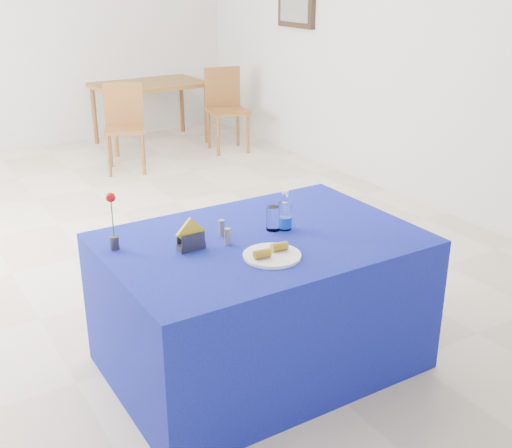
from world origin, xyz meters
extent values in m
plane|color=beige|center=(0.00, 0.00, 0.00)|extent=(7.00, 7.00, 0.00)
plane|color=silver|center=(0.00, 3.50, 1.40)|extent=(5.00, 0.00, 5.00)
plane|color=silver|center=(2.50, 0.00, 1.40)|extent=(0.00, 7.00, 7.00)
cube|color=black|center=(2.47, 1.60, 1.70)|extent=(0.06, 0.64, 0.52)
cube|color=#998C66|center=(2.44, 1.60, 1.70)|extent=(0.02, 0.52, 0.40)
cylinder|color=white|center=(-0.25, -2.14, 0.77)|extent=(0.28, 0.28, 0.01)
cylinder|color=white|center=(-0.06, -1.85, 0.82)|extent=(0.07, 0.07, 0.13)
cylinder|color=slate|center=(-0.36, -1.89, 0.80)|extent=(0.03, 0.03, 0.08)
cylinder|color=slate|center=(-0.33, -1.77, 0.80)|extent=(0.03, 0.03, 0.08)
cube|color=navy|center=(-0.17, -1.90, 0.38)|extent=(1.60, 1.10, 0.76)
cylinder|color=white|center=(0.00, -1.87, 0.83)|extent=(0.07, 0.07, 0.15)
cylinder|color=#0B3CCA|center=(0.00, -1.87, 0.80)|extent=(0.08, 0.08, 0.06)
cylinder|color=white|center=(0.00, -1.87, 0.94)|extent=(0.03, 0.03, 0.05)
cylinder|color=silver|center=(0.00, -1.87, 0.97)|extent=(0.04, 0.04, 0.01)
cube|color=#3A3A3F|center=(-0.54, -1.85, 0.78)|extent=(0.14, 0.06, 0.03)
cube|color=#333337|center=(-0.54, -1.87, 0.81)|extent=(0.13, 0.01, 0.09)
cube|color=#3B3B41|center=(-0.55, -1.83, 0.81)|extent=(0.13, 0.01, 0.09)
cube|color=gold|center=(-0.54, -1.85, 0.85)|extent=(0.15, 0.02, 0.15)
cylinder|color=#28272D|center=(-0.87, -1.65, 0.80)|extent=(0.04, 0.04, 0.07)
cylinder|color=#186125|center=(-0.87, -1.65, 0.91)|extent=(0.01, 0.01, 0.22)
sphere|color=red|center=(-0.87, -1.65, 1.03)|extent=(0.05, 0.05, 0.05)
cube|color=olive|center=(1.23, 2.93, 0.73)|extent=(1.31, 0.85, 0.05)
cylinder|color=olive|center=(0.63, 2.57, 0.35)|extent=(0.06, 0.06, 0.71)
cylinder|color=brown|center=(1.83, 2.59, 0.35)|extent=(0.06, 0.06, 0.71)
cylinder|color=brown|center=(0.63, 3.27, 0.35)|extent=(0.06, 0.06, 0.71)
cylinder|color=brown|center=(1.83, 3.29, 0.35)|extent=(0.06, 0.06, 0.71)
cylinder|color=brown|center=(0.30, 1.85, 0.22)|extent=(0.04, 0.04, 0.44)
cylinder|color=brown|center=(0.63, 1.72, 0.22)|extent=(0.04, 0.04, 0.44)
cylinder|color=brown|center=(0.43, 2.18, 0.22)|extent=(0.04, 0.04, 0.44)
cylinder|color=brown|center=(0.76, 2.05, 0.22)|extent=(0.04, 0.04, 0.44)
cube|color=brown|center=(0.53, 1.95, 0.46)|extent=(0.54, 0.54, 0.04)
cube|color=brown|center=(0.60, 2.13, 0.70)|extent=(0.40, 0.19, 0.45)
cylinder|color=brown|center=(1.66, 1.96, 0.23)|extent=(0.04, 0.04, 0.46)
cylinder|color=brown|center=(2.02, 1.89, 0.23)|extent=(0.04, 0.04, 0.46)
cylinder|color=brown|center=(1.73, 2.33, 0.23)|extent=(0.04, 0.04, 0.46)
cylinder|color=brown|center=(2.09, 2.26, 0.23)|extent=(0.04, 0.04, 0.46)
cube|color=brown|center=(1.87, 2.11, 0.48)|extent=(0.51, 0.51, 0.04)
cube|color=brown|center=(1.91, 2.30, 0.73)|extent=(0.43, 0.12, 0.47)
cylinder|color=gold|center=(-0.32, -2.15, 0.80)|extent=(0.08, 0.05, 0.04)
cylinder|color=beige|center=(-0.28, -2.15, 0.80)|extent=(0.01, 0.04, 0.03)
cylinder|color=gold|center=(-0.20, -2.12, 0.80)|extent=(0.09, 0.05, 0.04)
cylinder|color=beige|center=(-0.16, -2.13, 0.80)|extent=(0.01, 0.04, 0.03)
camera|label=1|loc=(-1.79, -4.49, 2.05)|focal=45.00mm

